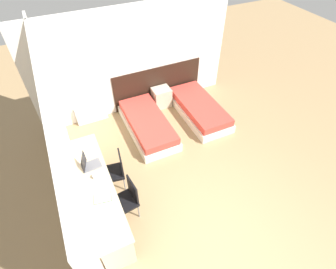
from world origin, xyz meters
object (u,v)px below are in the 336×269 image
object	(u,v)px
bed_near_window	(148,125)
chair_near_notebook	(127,198)
nightstand	(161,97)
chair_near_laptop	(116,170)
bed_near_door	(199,109)
laptop	(89,164)

from	to	relation	value
bed_near_window	chair_near_notebook	xyz separation A→B (m)	(-1.17, -1.97, 0.29)
nightstand	bed_near_window	bearing A→B (deg)	-132.33
nightstand	chair_near_laptop	size ratio (longest dim) A/B	0.61
bed_near_door	nightstand	bearing A→B (deg)	132.33
chair_near_notebook	laptop	size ratio (longest dim) A/B	2.44
bed_near_door	chair_near_notebook	xyz separation A→B (m)	(-2.64, -1.97, 0.29)
chair_near_laptop	bed_near_door	bearing A→B (deg)	33.86
bed_near_door	chair_near_notebook	size ratio (longest dim) A/B	2.29
chair_near_laptop	laptop	size ratio (longest dim) A/B	2.44
bed_near_door	chair_near_laptop	world-z (taller)	chair_near_laptop
bed_near_window	laptop	xyz separation A→B (m)	(-1.61, -1.19, 0.61)
bed_near_window	chair_near_notebook	size ratio (longest dim) A/B	2.29
bed_near_window	bed_near_door	size ratio (longest dim) A/B	1.00
bed_near_window	bed_near_door	xyz separation A→B (m)	(1.47, 0.00, 0.00)
bed_near_window	bed_near_door	distance (m)	1.47
chair_near_laptop	laptop	xyz separation A→B (m)	(-0.44, 0.07, 0.32)
nightstand	laptop	distance (m)	3.13
chair_near_laptop	laptop	distance (m)	0.55
chair_near_notebook	nightstand	bearing A→B (deg)	48.46
bed_near_window	chair_near_notebook	bearing A→B (deg)	-120.64
bed_near_door	nightstand	world-z (taller)	nightstand
nightstand	chair_near_notebook	distance (m)	3.38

